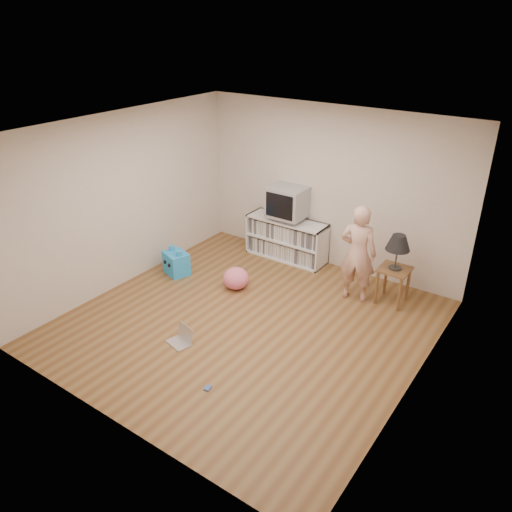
{
  "coord_description": "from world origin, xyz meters",
  "views": [
    {
      "loc": [
        3.36,
        -4.59,
        3.82
      ],
      "look_at": [
        -0.13,
        0.4,
        0.82
      ],
      "focal_mm": 35.0,
      "sensor_mm": 36.0,
      "label": 1
    }
  ],
  "objects_px": {
    "table_lamp": "(398,243)",
    "dvd_deck": "(287,218)",
    "plush_blue": "(176,263)",
    "media_unit": "(287,239)",
    "plush_pink": "(236,278)",
    "person": "(358,254)",
    "laptop": "(182,338)",
    "crt_tv": "(288,202)",
    "side_table": "(394,277)"
  },
  "relations": [
    {
      "from": "table_lamp",
      "to": "plush_blue",
      "type": "distance_m",
      "value": 3.44
    },
    {
      "from": "plush_blue",
      "to": "crt_tv",
      "type": "bearing_deg",
      "value": 71.78
    },
    {
      "from": "media_unit",
      "to": "laptop",
      "type": "xyz_separation_m",
      "value": [
        0.2,
        -2.86,
        -0.29
      ]
    },
    {
      "from": "dvd_deck",
      "to": "laptop",
      "type": "distance_m",
      "value": 2.93
    },
    {
      "from": "laptop",
      "to": "plush_pink",
      "type": "bearing_deg",
      "value": 114.33
    },
    {
      "from": "laptop",
      "to": "dvd_deck",
      "type": "bearing_deg",
      "value": 108.08
    },
    {
      "from": "media_unit",
      "to": "person",
      "type": "bearing_deg",
      "value": -20.98
    },
    {
      "from": "crt_tv",
      "to": "laptop",
      "type": "bearing_deg",
      "value": -86.02
    },
    {
      "from": "media_unit",
      "to": "laptop",
      "type": "height_order",
      "value": "media_unit"
    },
    {
      "from": "table_lamp",
      "to": "dvd_deck",
      "type": "bearing_deg",
      "value": 169.62
    },
    {
      "from": "side_table",
      "to": "crt_tv",
      "type": "bearing_deg",
      "value": 169.71
    },
    {
      "from": "side_table",
      "to": "plush_blue",
      "type": "relative_size",
      "value": 1.18
    },
    {
      "from": "dvd_deck",
      "to": "plush_blue",
      "type": "bearing_deg",
      "value": -127.1
    },
    {
      "from": "plush_blue",
      "to": "plush_pink",
      "type": "xyz_separation_m",
      "value": [
        1.07,
        0.17,
        -0.02
      ]
    },
    {
      "from": "dvd_deck",
      "to": "person",
      "type": "height_order",
      "value": "person"
    },
    {
      "from": "laptop",
      "to": "plush_blue",
      "type": "height_order",
      "value": "plush_blue"
    },
    {
      "from": "table_lamp",
      "to": "person",
      "type": "height_order",
      "value": "person"
    },
    {
      "from": "dvd_deck",
      "to": "plush_blue",
      "type": "xyz_separation_m",
      "value": [
        -1.14,
        -1.51,
        -0.54
      ]
    },
    {
      "from": "person",
      "to": "laptop",
      "type": "bearing_deg",
      "value": 49.01
    },
    {
      "from": "side_table",
      "to": "plush_pink",
      "type": "bearing_deg",
      "value": -155.18
    },
    {
      "from": "plush_blue",
      "to": "media_unit",
      "type": "bearing_deg",
      "value": 72.12
    },
    {
      "from": "dvd_deck",
      "to": "person",
      "type": "distance_m",
      "value": 1.63
    },
    {
      "from": "plush_blue",
      "to": "plush_pink",
      "type": "distance_m",
      "value": 1.08
    },
    {
      "from": "plush_pink",
      "to": "crt_tv",
      "type": "bearing_deg",
      "value": 86.82
    },
    {
      "from": "plush_pink",
      "to": "plush_blue",
      "type": "bearing_deg",
      "value": -170.88
    },
    {
      "from": "media_unit",
      "to": "plush_pink",
      "type": "height_order",
      "value": "media_unit"
    },
    {
      "from": "crt_tv",
      "to": "plush_pink",
      "type": "xyz_separation_m",
      "value": [
        -0.07,
        -1.34,
        -0.85
      ]
    },
    {
      "from": "crt_tv",
      "to": "side_table",
      "type": "relative_size",
      "value": 1.09
    },
    {
      "from": "media_unit",
      "to": "table_lamp",
      "type": "distance_m",
      "value": 2.14
    },
    {
      "from": "table_lamp",
      "to": "laptop",
      "type": "relative_size",
      "value": 1.43
    },
    {
      "from": "media_unit",
      "to": "person",
      "type": "xyz_separation_m",
      "value": [
        1.53,
        -0.59,
        0.38
      ]
    },
    {
      "from": "side_table",
      "to": "plush_blue",
      "type": "distance_m",
      "value": 3.37
    },
    {
      "from": "table_lamp",
      "to": "plush_blue",
      "type": "height_order",
      "value": "table_lamp"
    },
    {
      "from": "plush_pink",
      "to": "table_lamp",
      "type": "bearing_deg",
      "value": 24.82
    },
    {
      "from": "media_unit",
      "to": "crt_tv",
      "type": "bearing_deg",
      "value": -90.0
    },
    {
      "from": "table_lamp",
      "to": "plush_pink",
      "type": "xyz_separation_m",
      "value": [
        -2.09,
        -0.97,
        -0.77
      ]
    },
    {
      "from": "dvd_deck",
      "to": "crt_tv",
      "type": "height_order",
      "value": "crt_tv"
    },
    {
      "from": "laptop",
      "to": "plush_pink",
      "type": "height_order",
      "value": "plush_pink"
    },
    {
      "from": "table_lamp",
      "to": "plush_pink",
      "type": "bearing_deg",
      "value": -155.18
    },
    {
      "from": "plush_pink",
      "to": "dvd_deck",
      "type": "bearing_deg",
      "value": 86.83
    },
    {
      "from": "person",
      "to": "laptop",
      "type": "height_order",
      "value": "person"
    },
    {
      "from": "side_table",
      "to": "plush_blue",
      "type": "xyz_separation_m",
      "value": [
        -3.16,
        -1.14,
        -0.23
      ]
    },
    {
      "from": "dvd_deck",
      "to": "side_table",
      "type": "relative_size",
      "value": 0.82
    },
    {
      "from": "side_table",
      "to": "plush_blue",
      "type": "height_order",
      "value": "side_table"
    },
    {
      "from": "dvd_deck",
      "to": "crt_tv",
      "type": "relative_size",
      "value": 0.75
    },
    {
      "from": "plush_pink",
      "to": "side_table",
      "type": "bearing_deg",
      "value": 24.82
    },
    {
      "from": "side_table",
      "to": "plush_pink",
      "type": "height_order",
      "value": "side_table"
    },
    {
      "from": "table_lamp",
      "to": "person",
      "type": "bearing_deg",
      "value": -157.7
    },
    {
      "from": "media_unit",
      "to": "crt_tv",
      "type": "distance_m",
      "value": 0.67
    },
    {
      "from": "person",
      "to": "plush_blue",
      "type": "xyz_separation_m",
      "value": [
        -2.67,
        -0.94,
        -0.54
      ]
    }
  ]
}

